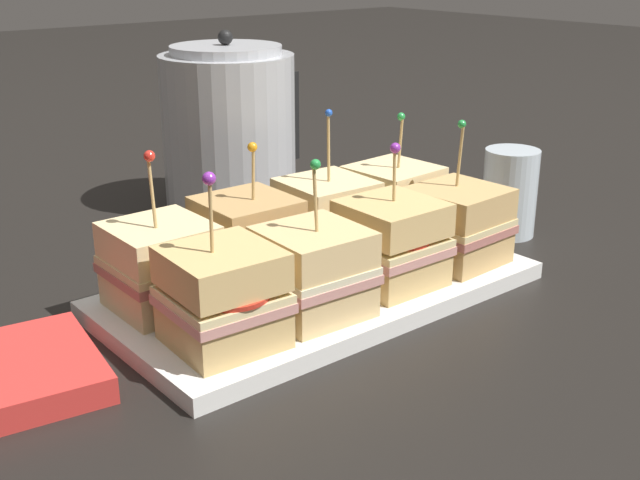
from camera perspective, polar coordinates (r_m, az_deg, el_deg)
ground_plane at (r=0.84m, az=-0.00°, el=-4.08°), size 6.00×6.00×0.00m
serving_platter at (r=0.84m, az=-0.00°, el=-3.52°), size 0.45×0.23×0.02m
sandwich_front_far_left at (r=0.70m, az=-6.93°, el=-4.07°), size 0.10×0.10×0.16m
sandwich_front_center_left at (r=0.75m, az=-0.49°, el=-2.26°), size 0.10×0.10×0.15m
sandwich_front_center_right at (r=0.82m, az=5.11°, el=-0.22°), size 0.10×0.10×0.15m
sandwich_front_far_right at (r=0.89m, az=9.76°, el=1.08°), size 0.10×0.10×0.16m
sandwich_back_far_left at (r=0.78m, az=-11.27°, el=-1.80°), size 0.09×0.09×0.16m
sandwich_back_center_left at (r=0.83m, az=-5.20°, el=0.05°), size 0.10×0.10×0.15m
sandwich_back_center_right at (r=0.89m, az=0.48°, el=1.55°), size 0.10×0.10×0.17m
sandwich_back_far_right at (r=0.95m, az=5.22°, el=2.65°), size 0.10×0.10×0.15m
kettle_steel at (r=1.12m, az=-6.46°, el=7.83°), size 0.20×0.18×0.24m
drinking_glass at (r=1.04m, az=13.30°, el=3.31°), size 0.07×0.07×0.11m
napkin_stack at (r=0.72m, az=-21.27°, el=-8.95°), size 0.16×0.16×0.02m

